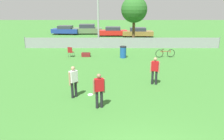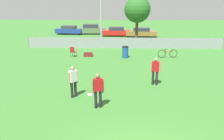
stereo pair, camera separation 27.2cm
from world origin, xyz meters
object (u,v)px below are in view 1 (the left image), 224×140
object	(u,v)px
folding_chair_sideline	(71,51)
bicycle_sideline	(165,53)
gear_bag_sideline	(86,55)
tree_near_pole	(134,10)
trash_bin	(123,52)
parked_car_tan	(138,32)
frisbee_disc	(90,95)
parked_car_blue	(66,30)
player_receiver_white	(74,80)
parked_car_red	(113,32)
player_thrower_red	(99,89)
player_defender_red	(155,69)
parked_car_olive	(87,29)

from	to	relation	value
folding_chair_sideline	bicycle_sideline	world-z (taller)	folding_chair_sideline
gear_bag_sideline	tree_near_pole	bearing A→B (deg)	54.59
trash_bin	parked_car_tan	distance (m)	12.93
frisbee_disc	bicycle_sideline	distance (m)	10.04
parked_car_blue	player_receiver_white	bearing A→B (deg)	-72.34
tree_near_pole	parked_car_red	world-z (taller)	tree_near_pole
player_thrower_red	parked_car_blue	distance (m)	25.48
player_defender_red	trash_bin	bearing A→B (deg)	118.58
trash_bin	gear_bag_sideline	xyz separation A→B (m)	(-3.26, 0.44, -0.34)
player_defender_red	folding_chair_sideline	bearing A→B (deg)	147.51
parked_car_red	folding_chair_sideline	bearing A→B (deg)	-105.20
trash_bin	parked_car_tan	world-z (taller)	parked_car_tan
parked_car_olive	player_defender_red	bearing A→B (deg)	-75.86
tree_near_pole	gear_bag_sideline	size ratio (longest dim) A/B	7.07
player_receiver_white	gear_bag_sideline	distance (m)	8.83
player_defender_red	parked_car_blue	size ratio (longest dim) A/B	0.39
parked_car_olive	tree_near_pole	bearing A→B (deg)	-54.43
player_receiver_white	parked_car_olive	bearing A→B (deg)	47.20
gear_bag_sideline	parked_car_red	distance (m)	13.09
trash_bin	parked_car_red	distance (m)	13.31
parked_car_blue	parked_car_tan	distance (m)	11.01
tree_near_pole	parked_car_blue	size ratio (longest dim) A/B	1.29
player_receiver_white	frisbee_disc	xyz separation A→B (m)	(0.76, 0.29, -0.90)
folding_chair_sideline	trash_bin	distance (m)	4.58
folding_chair_sideline	trash_bin	world-z (taller)	trash_bin
player_defender_red	frisbee_disc	bearing A→B (deg)	-140.71
trash_bin	player_defender_red	bearing A→B (deg)	-77.24
frisbee_disc	parked_car_olive	distance (m)	23.76
player_thrower_red	tree_near_pole	bearing A→B (deg)	59.55
tree_near_pole	folding_chair_sideline	world-z (taller)	tree_near_pole
tree_near_pole	frisbee_disc	distance (m)	16.16
parked_car_blue	parked_car_tan	size ratio (longest dim) A/B	0.96
player_receiver_white	folding_chair_sideline	xyz separation A→B (m)	(-1.74, 8.62, -0.41)
player_thrower_red	parked_car_olive	world-z (taller)	player_thrower_red
tree_near_pole	player_defender_red	world-z (taller)	tree_near_pole
player_thrower_red	parked_car_tan	distance (m)	22.55
bicycle_sideline	parked_car_olive	distance (m)	17.53
player_receiver_white	gear_bag_sideline	world-z (taller)	player_receiver_white
player_receiver_white	parked_car_tan	distance (m)	21.72
tree_near_pole	parked_car_tan	bearing A→B (deg)	78.41
bicycle_sideline	trash_bin	world-z (taller)	trash_bin
gear_bag_sideline	parked_car_tan	distance (m)	13.59
folding_chair_sideline	trash_bin	bearing A→B (deg)	-168.51
parked_car_blue	parked_car_olive	distance (m)	3.32
player_receiver_white	bicycle_sideline	distance (m)	10.73
player_thrower_red	parked_car_blue	xyz separation A→B (m)	(-6.53, 24.63, -0.26)
bicycle_sideline	player_defender_red	bearing A→B (deg)	-114.67
folding_chair_sideline	parked_car_olive	size ratio (longest dim) A/B	0.20
player_defender_red	parked_car_red	xyz separation A→B (m)	(-2.30, 19.81, -0.27)
tree_near_pole	parked_car_red	bearing A→B (deg)	111.40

